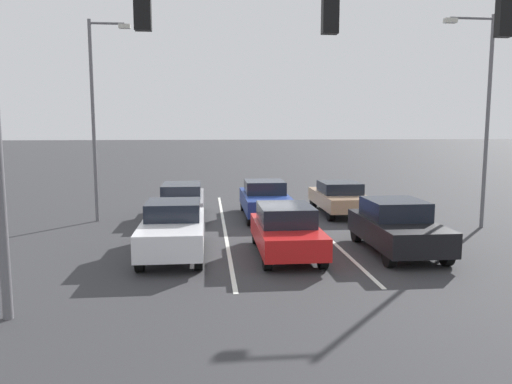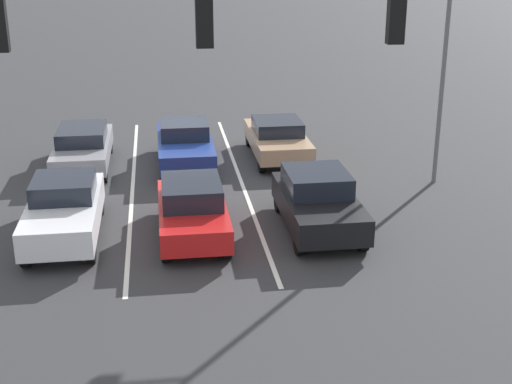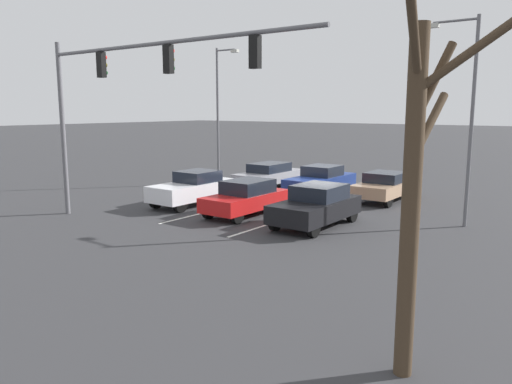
% 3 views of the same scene
% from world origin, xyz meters
% --- Properties ---
extents(ground_plane, '(240.00, 240.00, 0.00)m').
position_xyz_m(ground_plane, '(0.00, 0.00, 0.00)').
color(ground_plane, '#333335').
extents(lane_stripe_left_divider, '(0.12, 15.58, 0.01)m').
position_xyz_m(lane_stripe_left_divider, '(-1.76, 1.79, 0.01)').
color(lane_stripe_left_divider, silver).
rests_on(lane_stripe_left_divider, ground_plane).
extents(lane_stripe_center_divider, '(0.12, 15.58, 0.01)m').
position_xyz_m(lane_stripe_center_divider, '(1.76, 1.79, 0.01)').
color(lane_stripe_center_divider, silver).
rests_on(lane_stripe_center_divider, ground_plane).
extents(car_red_midlane_front, '(1.77, 4.14, 1.48)m').
position_xyz_m(car_red_midlane_front, '(0.06, 6.17, 0.76)').
color(car_red_midlane_front, red).
rests_on(car_red_midlane_front, ground_plane).
extents(car_white_rightlane_front, '(1.80, 4.47, 1.58)m').
position_xyz_m(car_white_rightlane_front, '(3.41, 5.83, 0.80)').
color(car_white_rightlane_front, silver).
rests_on(car_white_rightlane_front, ground_plane).
extents(car_black_leftlane_front, '(1.89, 4.18, 1.58)m').
position_xyz_m(car_black_leftlane_front, '(-3.35, 6.18, 0.80)').
color(car_black_leftlane_front, black).
rests_on(car_black_leftlane_front, ground_plane).
extents(car_tan_leftlane_second, '(1.87, 4.45, 1.40)m').
position_xyz_m(car_tan_leftlane_second, '(-3.38, -0.57, 0.74)').
color(car_tan_leftlane_second, tan).
rests_on(car_tan_leftlane_second, ground_plane).
extents(car_navy_midlane_second, '(1.85, 4.66, 1.53)m').
position_xyz_m(car_navy_midlane_second, '(-0.03, -0.07, 0.78)').
color(car_navy_midlane_second, navy).
rests_on(car_navy_midlane_second, ground_plane).
extents(car_gray_rightlane_second, '(1.80, 4.63, 1.43)m').
position_xyz_m(car_gray_rightlane_second, '(3.45, -0.30, 0.77)').
color(car_gray_rightlane_second, gray).
rests_on(car_gray_rightlane_second, ground_plane).
extents(traffic_signal_gantry, '(12.61, 0.37, 7.15)m').
position_xyz_m(traffic_signal_gantry, '(2.28, 10.57, 5.37)').
color(traffic_signal_gantry, slate).
rests_on(traffic_signal_gantry, ground_plane).
extents(street_lamp_right_shoulder, '(1.62, 0.24, 7.92)m').
position_xyz_m(street_lamp_right_shoulder, '(6.67, 0.16, 4.53)').
color(street_lamp_right_shoulder, slate).
rests_on(street_lamp_right_shoulder, ground_plane).
extents(street_lamp_left_shoulder, '(1.92, 0.24, 7.82)m').
position_xyz_m(street_lamp_left_shoulder, '(-7.78, 2.87, 4.52)').
color(street_lamp_left_shoulder, slate).
rests_on(street_lamp_left_shoulder, ground_plane).
extents(bare_tree_near, '(1.98, 2.27, 6.15)m').
position_xyz_m(bare_tree_near, '(-10.08, 14.78, 3.30)').
color(bare_tree_near, '#423323').
rests_on(bare_tree_near, ground_plane).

